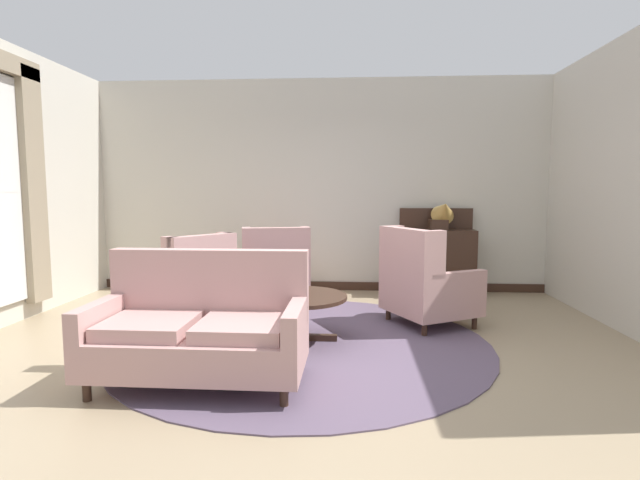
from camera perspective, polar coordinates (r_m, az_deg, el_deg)
The scene contains 15 objects.
ground at distance 4.37m, azimuth -2.55°, elevation -13.32°, with size 9.08×9.08×0.00m, color #9E896B.
wall_back at distance 6.97m, azimuth -0.06°, elevation 6.43°, with size 6.65×0.08×3.02m, color beige.
wall_left at distance 6.19m, azimuth -33.19°, elevation 5.58°, with size 0.08×3.98×3.02m, color beige.
wall_right at distance 5.69m, azimuth 33.21°, elevation 5.64°, with size 0.08×3.98×3.02m, color beige.
baseboard_back at distance 7.04m, azimuth -0.08°, elevation -5.44°, with size 6.49×0.03×0.12m, color #382319.
area_rug at distance 4.66m, azimuth -2.14°, elevation -12.05°, with size 3.53×3.53×0.01m, color #5B4C60.
coffee_table at distance 4.61m, azimuth -2.47°, elevation -7.50°, with size 0.91×0.91×0.45m.
porcelain_vase at distance 4.58m, azimuth -2.67°, elevation -4.48°, with size 0.20×0.20×0.38m.
settee at distance 3.75m, azimuth -14.02°, elevation -10.30°, with size 1.57×0.80×0.98m.
armchair_near_window at distance 5.24m, azimuth 12.27°, elevation -5.20°, with size 1.09×1.10×1.05m.
armchair_beside_settee at distance 6.19m, azimuth -5.36°, elevation -3.61°, with size 1.00×1.03×1.00m.
armchair_far_left at distance 5.67m, azimuth -15.01°, elevation -4.75°, with size 1.14×1.14×0.96m.
side_table at distance 5.52m, azimuth 12.04°, elevation -4.67°, with size 0.49×0.49×0.74m.
sideboard at distance 6.82m, azimuth 13.72°, elevation -2.03°, with size 1.01×0.36×1.20m.
gramophone at distance 6.69m, azimuth 14.36°, elevation 3.11°, with size 0.34×0.41×0.49m.
Camera 1 is at (0.45, -4.11, 1.43)m, focal length 26.94 mm.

